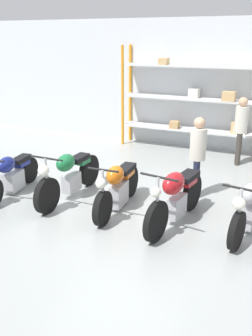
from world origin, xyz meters
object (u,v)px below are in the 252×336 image
(motorcycle_green, at_px, (69,175))
(motorcycle_silver, at_px, (251,206))
(motorcycle_orange, at_px, (118,187))
(motorcycle_red, at_px, (176,196))
(motorcycle_blue, at_px, (11,175))
(shelving_rack, at_px, (194,101))
(person_browsing, at_px, (198,151))
(person_near_rack, at_px, (241,125))

(motorcycle_green, height_order, motorcycle_silver, motorcycle_green)
(motorcycle_orange, xyz_separation_m, motorcycle_red, (1.16, -0.12, 0.07))
(motorcycle_green, relative_size, motorcycle_red, 1.06)
(motorcycle_blue, height_order, motorcycle_green, motorcycle_green)
(motorcycle_orange, relative_size, motorcycle_red, 0.95)
(shelving_rack, xyz_separation_m, person_browsing, (0.95, -3.25, -0.45))
(motorcycle_green, distance_m, motorcycle_red, 2.27)
(motorcycle_silver, xyz_separation_m, person_browsing, (-1.18, 1.05, 0.51))
(shelving_rack, height_order, motorcycle_red, shelving_rack)
(person_browsing, bearing_deg, person_near_rack, -112.76)
(motorcycle_blue, height_order, motorcycle_red, motorcycle_red)
(motorcycle_orange, bearing_deg, motorcycle_silver, 90.31)
(shelving_rack, distance_m, motorcycle_orange, 4.55)
(person_browsing, bearing_deg, motorcycle_orange, 33.19)
(motorcycle_orange, xyz_separation_m, person_browsing, (1.18, 1.19, 0.51))
(motorcycle_blue, distance_m, motorcycle_orange, 2.35)
(shelving_rack, distance_m, motorcycle_red, 4.74)
(motorcycle_green, relative_size, motorcycle_silver, 1.10)
(motorcycle_red, relative_size, person_browsing, 1.27)
(motorcycle_red, distance_m, motorcycle_silver, 1.23)
(shelving_rack, bearing_deg, motorcycle_orange, -92.93)
(shelving_rack, height_order, motorcycle_blue, shelving_rack)
(shelving_rack, relative_size, person_browsing, 2.39)
(person_browsing, bearing_deg, shelving_rack, -85.84)
(person_near_rack, bearing_deg, shelving_rack, -38.90)
(motorcycle_red, distance_m, person_near_rack, 3.85)
(motorcycle_red, height_order, motorcycle_silver, motorcycle_red)
(motorcycle_blue, bearing_deg, motorcycle_silver, 86.94)
(motorcycle_red, height_order, person_browsing, person_browsing)
(motorcycle_red, relative_size, person_near_rack, 1.22)
(shelving_rack, height_order, motorcycle_silver, shelving_rack)
(motorcycle_silver, bearing_deg, shelving_rack, -144.64)
(motorcycle_silver, bearing_deg, person_browsing, -122.62)
(motorcycle_orange, bearing_deg, person_browsing, 132.22)
(motorcycle_silver, bearing_deg, person_near_rack, -159.50)
(motorcycle_orange, xyz_separation_m, motorcycle_silver, (2.36, 0.14, 0.00))
(shelving_rack, relative_size, person_near_rack, 2.29)
(motorcycle_red, bearing_deg, person_browsing, -172.27)
(motorcycle_orange, distance_m, person_browsing, 1.75)
(motorcycle_red, bearing_deg, motorcycle_orange, -87.28)
(person_near_rack, bearing_deg, motorcycle_orange, 55.72)
(shelving_rack, xyz_separation_m, person_near_rack, (1.41, -0.78, -0.41))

